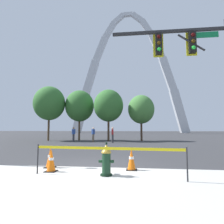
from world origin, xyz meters
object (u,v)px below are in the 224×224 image
(traffic_cone_by_hydrant, at_px, (50,158))
(traffic_signal_gantry, at_px, (200,65))
(traffic_cone_curb_edge, at_px, (131,159))
(pedestrian_walking_left, at_px, (93,134))
(monument_arch, at_px, (128,79))
(pedestrian_standing_center, at_px, (74,134))
(fire_hydrant, at_px, (106,160))
(traffic_cone_mid_sidewalk, at_px, (51,161))
(pedestrian_walking_right, at_px, (113,135))

(traffic_cone_by_hydrant, bearing_deg, traffic_signal_gantry, 13.14)
(traffic_cone_curb_edge, height_order, pedestrian_walking_left, pedestrian_walking_left)
(monument_arch, bearing_deg, pedestrian_standing_center, -95.51)
(traffic_cone_curb_edge, xyz_separation_m, pedestrian_standing_center, (-6.40, 13.20, 0.46))
(fire_hydrant, bearing_deg, monument_arch, 90.70)
(traffic_cone_by_hydrant, height_order, monument_arch, monument_arch)
(traffic_signal_gantry, bearing_deg, pedestrian_standing_center, 128.15)
(traffic_cone_curb_edge, bearing_deg, pedestrian_walking_left, 107.68)
(traffic_cone_curb_edge, height_order, pedestrian_standing_center, pedestrian_standing_center)
(traffic_cone_curb_edge, bearing_deg, traffic_cone_by_hydrant, 178.79)
(traffic_signal_gantry, distance_m, pedestrian_standing_center, 15.34)
(traffic_cone_mid_sidewalk, relative_size, pedestrian_walking_right, 0.46)
(traffic_cone_by_hydrant, height_order, traffic_cone_curb_edge, same)
(traffic_cone_mid_sidewalk, bearing_deg, monument_arch, 89.03)
(pedestrian_walking_right, bearing_deg, monument_arch, 89.44)
(traffic_signal_gantry, height_order, pedestrian_walking_right, traffic_signal_gantry)
(traffic_cone_curb_edge, bearing_deg, traffic_cone_mid_sidewalk, -168.57)
(traffic_signal_gantry, xyz_separation_m, pedestrian_standing_center, (-9.26, 11.79, -3.25))
(traffic_cone_curb_edge, xyz_separation_m, pedestrian_walking_right, (-2.03, 12.40, 0.46))
(traffic_cone_curb_edge, relative_size, pedestrian_standing_center, 0.46)
(monument_arch, bearing_deg, fire_hydrant, -89.30)
(monument_arch, relative_size, pedestrian_walking_left, 30.18)
(traffic_cone_curb_edge, bearing_deg, pedestrian_standing_center, 115.86)
(fire_hydrant, relative_size, traffic_cone_curb_edge, 1.36)
(fire_hydrant, distance_m, traffic_signal_gantry, 5.57)
(fire_hydrant, xyz_separation_m, traffic_cone_by_hydrant, (-2.19, 0.90, -0.11))
(traffic_cone_by_hydrant, relative_size, traffic_cone_curb_edge, 1.00)
(fire_hydrant, distance_m, monument_arch, 67.60)
(fire_hydrant, xyz_separation_m, pedestrian_standing_center, (-5.65, 14.03, 0.35))
(pedestrian_walking_left, height_order, pedestrian_walking_right, same)
(traffic_cone_mid_sidewalk, height_order, pedestrian_walking_left, pedestrian_walking_left)
(traffic_cone_by_hydrant, distance_m, traffic_cone_curb_edge, 2.93)
(traffic_signal_gantry, relative_size, pedestrian_standing_center, 3.77)
(traffic_cone_by_hydrant, height_order, traffic_signal_gantry, traffic_signal_gantry)
(traffic_cone_by_hydrant, bearing_deg, pedestrian_walking_left, 95.60)
(monument_arch, height_order, pedestrian_walking_right, monument_arch)
(traffic_cone_mid_sidewalk, bearing_deg, pedestrian_walking_right, 87.40)
(traffic_cone_by_hydrant, bearing_deg, pedestrian_standing_center, 104.78)
(pedestrian_standing_center, xyz_separation_m, pedestrian_walking_right, (4.36, -0.80, 0.00))
(traffic_cone_mid_sidewalk, xyz_separation_m, traffic_signal_gantry, (5.48, 1.94, 3.71))
(monument_arch, distance_m, pedestrian_walking_left, 54.26)
(traffic_cone_curb_edge, xyz_separation_m, monument_arch, (-1.53, 63.64, 20.40))
(traffic_cone_by_hydrant, height_order, pedestrian_walking_right, pedestrian_walking_right)
(pedestrian_walking_right, bearing_deg, fire_hydrant, -84.44)
(pedestrian_walking_left, bearing_deg, traffic_signal_gantry, -59.11)
(fire_hydrant, relative_size, pedestrian_walking_left, 0.62)
(traffic_cone_mid_sidewalk, distance_m, pedestrian_walking_right, 12.95)
(fire_hydrant, height_order, pedestrian_walking_right, pedestrian_walking_right)
(traffic_cone_curb_edge, xyz_separation_m, pedestrian_walking_left, (-4.22, 13.26, 0.46))
(traffic_cone_mid_sidewalk, height_order, traffic_signal_gantry, traffic_signal_gantry)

